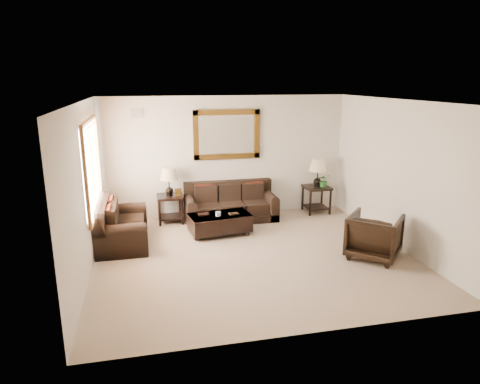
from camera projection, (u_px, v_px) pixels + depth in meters
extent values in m
cube|color=gray|center=(253.00, 255.00, 7.63)|extent=(5.50, 5.00, 0.01)
cube|color=white|center=(254.00, 101.00, 6.94)|extent=(5.50, 5.00, 0.01)
cube|color=beige|center=(226.00, 157.00, 9.64)|extent=(5.50, 0.01, 2.70)
cube|color=beige|center=(307.00, 231.00, 4.93)|extent=(5.50, 0.01, 2.70)
cube|color=beige|center=(84.00, 191.00, 6.71)|extent=(0.01, 5.00, 2.70)
cube|color=beige|center=(398.00, 174.00, 7.87)|extent=(0.01, 5.00, 2.70)
cube|color=white|center=(90.00, 167.00, 7.51)|extent=(0.01, 1.80, 1.50)
cube|color=brown|center=(88.00, 122.00, 7.31)|extent=(0.06, 1.96, 0.08)
cube|color=brown|center=(96.00, 210.00, 7.72)|extent=(0.06, 1.96, 0.08)
cube|color=brown|center=(86.00, 179.00, 6.63)|extent=(0.06, 0.08, 1.50)
cube|color=brown|center=(98.00, 158.00, 8.40)|extent=(0.06, 0.08, 1.50)
cube|color=brown|center=(92.00, 167.00, 7.51)|extent=(0.05, 0.05, 1.50)
cube|color=#4D2F0F|center=(227.00, 135.00, 9.49)|extent=(1.50, 0.06, 1.10)
cube|color=white|center=(227.00, 135.00, 9.50)|extent=(1.26, 0.01, 0.86)
cube|color=#999999|center=(137.00, 113.00, 8.97)|extent=(0.25, 0.02, 0.18)
cube|color=black|center=(231.00, 216.00, 9.55)|extent=(2.00, 0.86, 0.16)
cube|color=black|center=(228.00, 189.00, 9.72)|extent=(2.00, 0.20, 0.41)
cube|color=black|center=(207.00, 209.00, 9.36)|extent=(0.51, 0.71, 0.25)
cube|color=black|center=(231.00, 208.00, 9.48)|extent=(0.51, 0.71, 0.25)
cube|color=black|center=(254.00, 206.00, 9.59)|extent=(0.51, 0.71, 0.25)
cube|color=black|center=(191.00, 212.00, 9.31)|extent=(0.20, 0.86, 0.48)
cylinder|color=black|center=(190.00, 201.00, 9.25)|extent=(0.20, 0.85, 0.20)
cube|color=black|center=(270.00, 207.00, 9.69)|extent=(0.20, 0.86, 0.48)
cylinder|color=black|center=(270.00, 196.00, 9.63)|extent=(0.20, 0.85, 0.20)
cube|color=#611B0C|center=(204.00, 193.00, 9.44)|extent=(0.38, 0.17, 0.39)
cube|color=#611B0C|center=(255.00, 190.00, 9.69)|extent=(0.38, 0.17, 0.39)
cube|color=black|center=(124.00, 240.00, 8.14)|extent=(0.91, 1.53, 0.17)
cube|color=black|center=(102.00, 213.00, 7.92)|extent=(0.21, 1.53, 0.43)
cube|color=black|center=(123.00, 234.00, 7.83)|extent=(0.75, 0.53, 0.26)
cube|color=black|center=(124.00, 224.00, 8.35)|extent=(0.75, 0.53, 0.26)
cube|color=black|center=(121.00, 244.00, 7.47)|extent=(0.91, 0.21, 0.51)
cylinder|color=black|center=(120.00, 230.00, 7.41)|extent=(0.89, 0.21, 0.21)
cube|color=black|center=(124.00, 220.00, 8.72)|extent=(0.91, 0.21, 0.51)
cylinder|color=black|center=(123.00, 208.00, 8.66)|extent=(0.89, 0.21, 0.21)
cube|color=#611B0C|center=(111.00, 218.00, 7.65)|extent=(0.18, 0.40, 0.41)
cube|color=#611B0C|center=(113.00, 207.00, 8.27)|extent=(0.18, 0.40, 0.41)
cube|color=black|center=(170.00, 197.00, 9.27)|extent=(0.55, 0.55, 0.05)
cube|color=black|center=(171.00, 217.00, 9.38)|extent=(0.47, 0.47, 0.03)
cylinder|color=black|center=(160.00, 214.00, 9.07)|extent=(0.05, 0.05, 0.55)
cylinder|color=black|center=(182.00, 212.00, 9.17)|extent=(0.05, 0.05, 0.55)
cylinder|color=black|center=(159.00, 207.00, 9.52)|extent=(0.05, 0.05, 0.55)
cylinder|color=black|center=(180.00, 206.00, 9.62)|extent=(0.05, 0.05, 0.55)
sphere|color=black|center=(169.00, 191.00, 9.23)|extent=(0.17, 0.17, 0.17)
cylinder|color=black|center=(169.00, 183.00, 9.19)|extent=(0.02, 0.02, 0.36)
cone|color=#C7B484|center=(169.00, 174.00, 9.14)|extent=(0.38, 0.38, 0.26)
cube|color=#4D2F0F|center=(178.00, 192.00, 9.18)|extent=(0.15, 0.10, 0.17)
cube|color=black|center=(317.00, 187.00, 9.97)|extent=(0.57, 0.57, 0.05)
cube|color=black|center=(316.00, 207.00, 10.09)|extent=(0.49, 0.49, 0.03)
cylinder|color=black|center=(310.00, 204.00, 9.77)|extent=(0.05, 0.05, 0.57)
cylinder|color=black|center=(330.00, 202.00, 9.87)|extent=(0.05, 0.05, 0.57)
cylinder|color=black|center=(303.00, 198.00, 10.23)|extent=(0.05, 0.05, 0.57)
cylinder|color=black|center=(322.00, 197.00, 10.33)|extent=(0.05, 0.05, 0.57)
sphere|color=black|center=(317.00, 182.00, 9.93)|extent=(0.18, 0.18, 0.18)
cylinder|color=black|center=(317.00, 174.00, 9.89)|extent=(0.03, 0.03, 0.38)
cone|color=#C7B484|center=(318.00, 165.00, 9.83)|extent=(0.40, 0.40, 0.27)
sphere|color=black|center=(196.00, 238.00, 8.34)|extent=(0.11, 0.11, 0.11)
sphere|color=black|center=(247.00, 234.00, 8.56)|extent=(0.11, 0.11, 0.11)
sphere|color=black|center=(194.00, 230.00, 8.78)|extent=(0.11, 0.11, 0.11)
sphere|color=black|center=(242.00, 226.00, 8.99)|extent=(0.11, 0.11, 0.11)
cube|color=black|center=(220.00, 222.00, 8.62)|extent=(1.28, 0.80, 0.34)
cube|color=black|center=(220.00, 215.00, 8.58)|extent=(1.30, 0.82, 0.04)
cube|color=black|center=(203.00, 214.00, 8.54)|extent=(0.22, 0.16, 0.03)
cube|color=black|center=(234.00, 214.00, 8.59)|extent=(0.20, 0.15, 0.02)
cube|color=white|center=(218.00, 214.00, 8.46)|extent=(0.10, 0.08, 0.09)
imported|color=black|center=(374.00, 234.00, 7.45)|extent=(1.15, 1.15, 0.86)
imported|color=#20551D|center=(324.00, 182.00, 9.86)|extent=(0.39, 0.40, 0.24)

